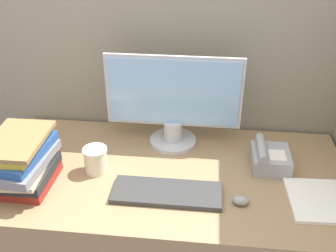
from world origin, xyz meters
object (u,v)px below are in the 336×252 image
(keyboard, at_px, (167,193))
(mouse, at_px, (241,200))
(coffee_cup, at_px, (96,160))
(monitor, at_px, (173,104))
(desk_telephone, at_px, (270,158))
(book_stack, at_px, (21,162))

(keyboard, distance_m, mouse, 0.27)
(keyboard, bearing_deg, coffee_cup, 158.68)
(monitor, height_order, desk_telephone, monitor)
(keyboard, bearing_deg, desk_telephone, 29.47)
(mouse, bearing_deg, keyboard, 175.53)
(book_stack, bearing_deg, monitor, 33.47)
(coffee_cup, bearing_deg, book_stack, -156.84)
(desk_telephone, bearing_deg, coffee_cup, -171.28)
(monitor, relative_size, book_stack, 1.83)
(monitor, xyz_separation_m, keyboard, (0.01, -0.37, -0.19))
(book_stack, relative_size, desk_telephone, 1.79)
(mouse, relative_size, book_stack, 0.19)
(mouse, bearing_deg, desk_telephone, 62.69)
(mouse, height_order, desk_telephone, desk_telephone)
(monitor, height_order, keyboard, monitor)
(monitor, bearing_deg, coffee_cup, -139.03)
(keyboard, xyz_separation_m, book_stack, (-0.56, 0.01, 0.09))
(mouse, bearing_deg, coffee_cup, 166.37)
(mouse, relative_size, desk_telephone, 0.35)
(mouse, height_order, book_stack, book_stack)
(desk_telephone, bearing_deg, keyboard, -150.53)
(coffee_cup, xyz_separation_m, book_stack, (-0.26, -0.11, 0.05))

